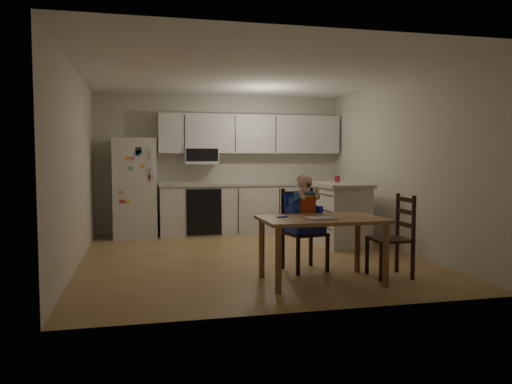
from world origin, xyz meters
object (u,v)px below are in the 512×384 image
object	(u,v)px
red_cup	(337,179)
chair_side	(397,230)
refrigerator	(135,188)
kitchen_island	(337,213)
dining_table	(322,226)
chair_booster	(303,212)

from	to	relation	value
red_cup	chair_side	world-z (taller)	red_cup
refrigerator	kitchen_island	xyz separation A→B (m)	(3.13, -1.42, -0.36)
dining_table	chair_booster	distance (m)	0.62
red_cup	kitchen_island	bearing A→B (deg)	-110.64
refrigerator	chair_booster	bearing A→B (deg)	-56.54
kitchen_island	dining_table	world-z (taller)	kitchen_island
red_cup	dining_table	bearing A→B (deg)	-115.82
refrigerator	red_cup	xyz separation A→B (m)	(3.23, -1.17, 0.17)
refrigerator	chair_side	world-z (taller)	refrigerator
kitchen_island	chair_side	size ratio (longest dim) A/B	1.38
red_cup	chair_side	size ratio (longest dim) A/B	0.11
kitchen_island	red_cup	xyz separation A→B (m)	(0.10, 0.26, 0.53)
refrigerator	dining_table	distance (m)	4.19
kitchen_island	dining_table	size ratio (longest dim) A/B	0.98
kitchen_island	chair_booster	distance (m)	1.98
red_cup	dining_table	size ratio (longest dim) A/B	0.08
chair_booster	chair_side	distance (m)	1.12
kitchen_island	dining_table	distance (m)	2.51
kitchen_island	chair_side	bearing A→B (deg)	-94.35
dining_table	chair_side	size ratio (longest dim) A/B	1.41
dining_table	chair_booster	world-z (taller)	chair_booster
chair_booster	red_cup	bearing A→B (deg)	46.62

